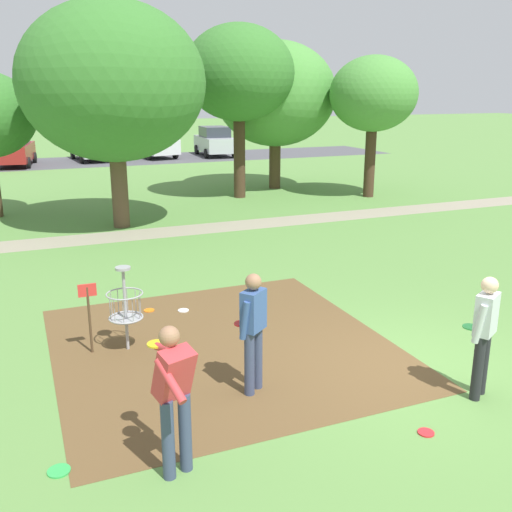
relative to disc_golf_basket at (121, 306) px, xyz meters
The scene contains 20 objects.
ground_plane 4.66m from the disc_golf_basket, 30.88° to the right, with size 160.00×160.00×0.00m, color #5B8942.
dirt_tee_pad 1.75m from the disc_golf_basket, 17.26° to the right, with size 5.29×5.47×0.01m, color brown.
disc_golf_basket is the anchor object (origin of this frame).
player_foreground_watching 2.49m from the disc_golf_basket, 55.02° to the right, with size 0.47×0.45×1.71m.
player_throwing 5.37m from the disc_golf_basket, 38.43° to the right, with size 0.49×0.45×1.71m.
player_waiting_left 3.38m from the disc_golf_basket, 90.35° to the right, with size 0.47×1.17×1.71m.
frisbee_near_basket 2.00m from the disc_golf_basket, 43.65° to the left, with size 0.21×0.21×0.02m, color white.
frisbee_by_tee 3.21m from the disc_golf_basket, 113.07° to the right, with size 0.25×0.25×0.02m, color green.
frisbee_mid_grass 1.86m from the disc_golf_basket, 64.21° to the left, with size 0.20×0.20×0.02m, color orange.
frisbee_far_left 4.89m from the disc_golf_basket, 51.96° to the right, with size 0.20×0.20×0.02m, color red.
tree_near_left 9.66m from the disc_golf_basket, 80.32° to the left, with size 5.36×5.36×6.54m.
tree_near_right 14.52m from the disc_golf_basket, 61.41° to the left, with size 4.15×4.15×6.43m.
tree_mid_center 15.83m from the disc_golf_basket, 42.50° to the left, with size 3.31×3.31×5.32m.
tree_mid_right 16.70m from the disc_golf_basket, 57.23° to the left, with size 4.99×4.99×6.02m.
parking_lot_strip 27.14m from the disc_golf_basket, 81.63° to the left, with size 36.00×6.00×0.01m, color #4C4C51.
parked_car_leftmost 26.24m from the disc_golf_basket, 92.97° to the left, with size 2.46×4.43×1.84m.
parked_car_center_left 27.54m from the disc_golf_basket, 83.77° to the left, with size 2.27×4.35×1.84m.
parked_car_center_right 28.36m from the disc_golf_basket, 76.32° to the left, with size 2.63×4.48×1.84m.
parked_car_rightmost 29.01m from the disc_golf_basket, 68.54° to the left, with size 2.19×4.31×1.84m.
gravel_path 8.65m from the disc_golf_basket, 62.71° to the left, with size 40.00×1.31×0.00m, color gray.
Camera 1 is at (-5.25, -6.36, 4.02)m, focal length 40.58 mm.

